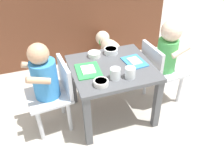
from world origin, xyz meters
name	(u,v)px	position (x,y,z in m)	size (l,w,h in m)	color
ground_plane	(112,112)	(0.00, 0.00, 0.00)	(7.00, 7.00, 0.00)	#B2ADA3
kitchen_cabinet_back	(77,7)	(0.00, 1.02, 0.51)	(1.74, 0.31, 1.02)	brown
dining_table	(112,76)	(0.00, 0.00, 0.35)	(0.55, 0.52, 0.42)	#515459
seated_child_left	(47,79)	(-0.44, 0.02, 0.41)	(0.30, 0.30, 0.66)	silver
seated_child_right	(166,53)	(0.44, 0.04, 0.42)	(0.30, 0.30, 0.67)	silver
dog	(110,48)	(0.20, 0.61, 0.22)	(0.20, 0.45, 0.33)	beige
food_tray_left	(88,70)	(-0.17, 0.00, 0.43)	(0.17, 0.20, 0.02)	green
food_tray_right	(134,61)	(0.17, 0.00, 0.43)	(0.15, 0.19, 0.02)	#388CD8
water_cup_left	(130,73)	(0.06, -0.16, 0.45)	(0.07, 0.07, 0.07)	white
water_cup_right	(115,74)	(-0.03, -0.14, 0.45)	(0.07, 0.07, 0.07)	white
veggie_bowl_far	(94,54)	(-0.07, 0.17, 0.44)	(0.09, 0.09, 0.04)	white
cereal_bowl_left_side	(101,83)	(-0.13, -0.18, 0.44)	(0.09, 0.09, 0.03)	white
veggie_bowl_near	(111,51)	(0.05, 0.18, 0.44)	(0.10, 0.10, 0.04)	white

